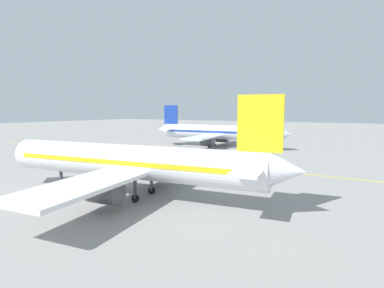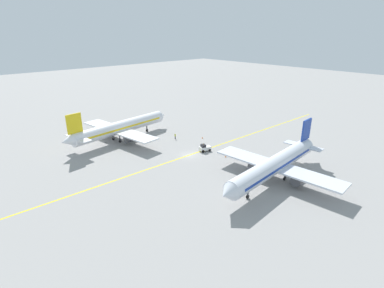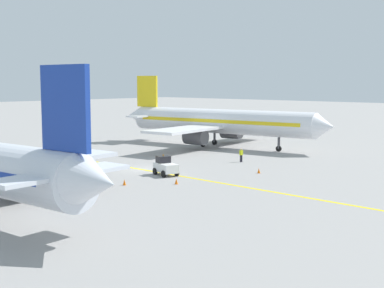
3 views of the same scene
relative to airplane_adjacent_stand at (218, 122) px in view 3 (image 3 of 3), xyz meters
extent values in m
plane|color=gray|center=(-21.87, -7.17, -3.71)|extent=(400.00, 400.00, 0.00)
cube|color=yellow|center=(-21.87, -7.17, -3.71)|extent=(2.20, 119.99, 0.01)
cone|color=silver|center=(-42.99, -27.27, 0.39)|extent=(3.28, 3.23, 3.06)
cylinder|color=#4C4C51|center=(-39.20, -11.44, -1.88)|extent=(2.44, 3.36, 2.20)
cube|color=#193899|center=(-43.18, -24.78, 4.39)|extent=(0.67, 4.02, 5.00)
cube|color=silver|center=(-43.22, -24.28, 0.49)|extent=(9.16, 3.08, 0.24)
cylinder|color=white|center=(0.06, -0.44, 0.09)|extent=(7.62, 30.21, 3.60)
cone|color=white|center=(2.25, -16.49, 0.09)|extent=(3.71, 2.84, 3.42)
cone|color=white|center=(-2.17, 15.91, 0.39)|extent=(3.44, 3.39, 3.06)
cube|color=yellow|center=(0.06, -0.44, 0.24)|extent=(7.26, 27.24, 0.50)
cube|color=white|center=(-0.08, 0.55, -0.63)|extent=(28.45, 8.94, 0.36)
cylinder|color=#4C4C51|center=(4.88, 1.23, -1.88)|extent=(2.61, 3.47, 2.20)
cylinder|color=#4C4C51|center=(-5.03, -0.12, -1.88)|extent=(2.61, 3.47, 2.20)
cube|color=yellow|center=(-1.83, 13.44, 4.39)|extent=(0.90, 4.01, 5.00)
cube|color=white|center=(-1.76, 12.94, 0.49)|extent=(9.24, 3.59, 0.24)
cylinder|color=#4C4C51|center=(1.36, -9.95, -2.31)|extent=(0.36, 0.36, 2.00)
cylinder|color=black|center=(1.36, -9.95, -3.31)|extent=(0.39, 0.83, 0.80)
cylinder|color=#4C4C51|center=(1.37, 1.76, -2.31)|extent=(0.36, 0.36, 2.00)
cylinder|color=black|center=(1.37, 1.76, -3.31)|extent=(0.39, 0.83, 0.80)
cylinder|color=#4C4C51|center=(-1.80, 1.33, -2.31)|extent=(0.36, 0.36, 2.00)
cylinder|color=black|center=(-1.80, 1.33, -3.31)|extent=(0.39, 0.83, 0.80)
cube|color=white|center=(-22.61, -12.02, -2.91)|extent=(2.30, 3.31, 0.90)
cube|color=black|center=(-22.45, -11.49, -2.11)|extent=(1.54, 1.42, 0.70)
sphere|color=orange|center=(-22.45, -11.49, -1.68)|extent=(0.16, 0.16, 0.16)
cylinder|color=black|center=(-23.05, -10.87, -3.36)|extent=(0.44, 0.74, 0.70)
cylinder|color=black|center=(-21.61, -11.30, -3.36)|extent=(0.44, 0.74, 0.70)
cylinder|color=black|center=(-23.61, -12.73, -3.36)|extent=(0.44, 0.74, 0.70)
cylinder|color=black|center=(-22.18, -13.17, -3.36)|extent=(0.44, 0.74, 0.70)
cylinder|color=#23232D|center=(-9.92, -12.15, -3.28)|extent=(0.16, 0.16, 0.85)
cylinder|color=#23232D|center=(-10.12, -12.12, -3.28)|extent=(0.16, 0.16, 0.85)
cube|color=#CCD819|center=(-10.02, -12.14, -2.56)|extent=(0.39, 0.28, 0.60)
cylinder|color=#CCD819|center=(-9.78, -12.18, -2.56)|extent=(0.10, 0.10, 0.55)
cylinder|color=#CCD819|center=(-10.26, -12.10, -2.56)|extent=(0.10, 0.10, 0.55)
sphere|color=beige|center=(-10.02, -12.14, -2.14)|extent=(0.22, 0.22, 0.22)
cone|color=orange|center=(-25.34, -16.23, -3.43)|extent=(0.32, 0.32, 0.55)
cone|color=orange|center=(-28.98, -12.99, -3.43)|extent=(0.32, 0.32, 0.55)
cone|color=orange|center=(-15.04, -18.36, -3.43)|extent=(0.32, 0.32, 0.55)
camera|label=1|loc=(23.65, 21.69, 5.52)|focal=28.00mm
camera|label=2|loc=(-74.45, 39.66, 26.06)|focal=28.00mm
camera|label=3|loc=(-60.80, -51.07, 5.90)|focal=50.00mm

